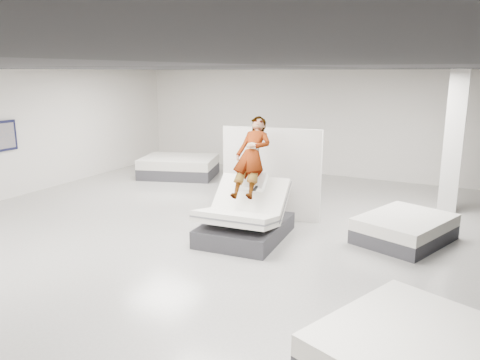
{
  "coord_description": "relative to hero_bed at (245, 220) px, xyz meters",
  "views": [
    {
      "loc": [
        4.41,
        -6.95,
        3.16
      ],
      "look_at": [
        0.25,
        1.29,
        1.0
      ],
      "focal_mm": 35.0,
      "sensor_mm": 36.0,
      "label": 1
    }
  ],
  "objects": [
    {
      "name": "flat_bed_right_near",
      "position": [
        3.35,
        -2.98,
        -0.1
      ],
      "size": [
        2.07,
        2.35,
        0.53
      ],
      "color": "#353439",
      "rests_on": "floor"
    },
    {
      "name": "column",
      "position": [
        3.36,
        3.78,
        1.23
      ],
      "size": [
        0.4,
        0.4,
        3.2
      ],
      "primitive_type": "cube",
      "color": "white",
      "rests_on": "floor"
    },
    {
      "name": "remote",
      "position": [
        0.22,
        -0.01,
        0.65
      ],
      "size": [
        0.06,
        0.14,
        0.08
      ],
      "primitive_type": "cube",
      "rotation": [
        0.35,
        0.0,
        0.07
      ],
      "color": "black",
      "rests_on": "person"
    },
    {
      "name": "hero_bed",
      "position": [
        0.0,
        0.0,
        0.0
      ],
      "size": [
        1.55,
        1.99,
        1.22
      ],
      "color": "#353439",
      "rests_on": "floor"
    },
    {
      "name": "person",
      "position": [
        -0.02,
        0.33,
        0.87
      ],
      "size": [
        0.76,
        1.7,
        1.4
      ],
      "primitive_type": "imported",
      "rotation": [
        0.92,
        0.0,
        0.07
      ],
      "color": "slate",
      "rests_on": "hero_bed"
    },
    {
      "name": "flat_bed_left_far",
      "position": [
        -4.22,
        4.0,
        -0.07
      ],
      "size": [
        2.58,
        2.22,
        0.6
      ],
      "color": "#353439",
      "rests_on": "floor"
    },
    {
      "name": "room",
      "position": [
        -0.64,
        -0.72,
        1.23
      ],
      "size": [
        14.0,
        14.04,
        3.2
      ],
      "color": "#B1ADA7",
      "rests_on": "ground"
    },
    {
      "name": "flat_bed_right_far",
      "position": [
        2.77,
        1.24,
        -0.13
      ],
      "size": [
        1.86,
        2.12,
        0.49
      ],
      "color": "#353439",
      "rests_on": "floor"
    },
    {
      "name": "divider_panel",
      "position": [
        -0.08,
        1.44,
        0.62
      ],
      "size": [
        2.18,
        0.35,
        1.99
      ],
      "primitive_type": "cube",
      "rotation": [
        0.0,
        0.0,
        0.11
      ],
      "color": "white",
      "rests_on": "floor"
    }
  ]
}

